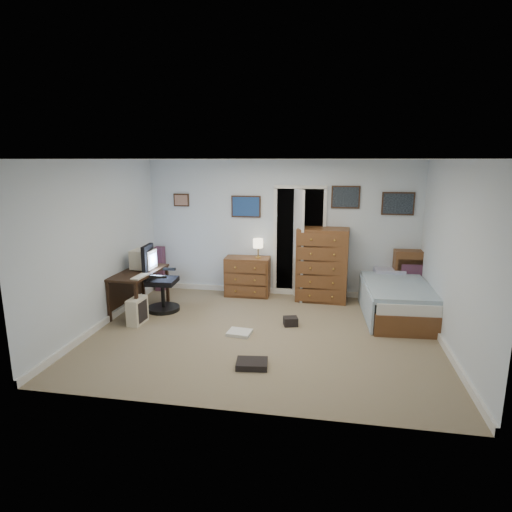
{
  "coord_description": "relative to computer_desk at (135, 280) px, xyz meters",
  "views": [
    {
      "loc": [
        0.9,
        -5.79,
        2.49
      ],
      "look_at": [
        -0.17,
        0.3,
        1.1
      ],
      "focal_mm": 30.0,
      "sensor_mm": 36.0,
      "label": 1
    }
  ],
  "objects": [
    {
      "name": "doorway",
      "position": [
        2.63,
        1.64,
        0.47
      ],
      "size": [
        0.96,
        1.12,
        2.05
      ],
      "color": "black",
      "rests_on": "floor"
    },
    {
      "name": "computer_desk",
      "position": [
        0.0,
        0.0,
        0.0
      ],
      "size": [
        0.61,
        1.22,
        0.69
      ],
      "rotation": [
        0.0,
        0.0,
        -0.05
      ],
      "color": "black",
      "rests_on": "floor"
    },
    {
      "name": "tall_dresser",
      "position": [
        3.07,
        1.12,
        0.13
      ],
      "size": [
        0.93,
        0.58,
        1.32
      ],
      "primitive_type": "cube",
      "rotation": [
        0.0,
        0.0,
        -0.06
      ],
      "color": "brown",
      "rests_on": "floor"
    },
    {
      "name": "keyboard",
      "position": [
        0.26,
        -0.35,
        0.17
      ],
      "size": [
        0.16,
        0.37,
        0.02
      ],
      "primitive_type": "cube",
      "rotation": [
        0.0,
        0.0,
        -0.05
      ],
      "color": "beige",
      "rests_on": "computer_desk"
    },
    {
      "name": "office_chair",
      "position": [
        0.39,
        0.08,
        -0.1
      ],
      "size": [
        0.57,
        0.57,
        1.13
      ],
      "rotation": [
        0.0,
        0.0,
        0.06
      ],
      "color": "black",
      "rests_on": "floor"
    },
    {
      "name": "wall_posters",
      "position": [
        2.85,
        1.35,
        1.22
      ],
      "size": [
        4.38,
        0.04,
        0.6
      ],
      "color": "#331E11",
      "rests_on": "floor"
    },
    {
      "name": "media_stack",
      "position": [
        -0.04,
        1.17,
        -0.1
      ],
      "size": [
        0.17,
        0.17,
        0.86
      ],
      "primitive_type": "cube",
      "rotation": [
        0.0,
        0.0,
        -0.0
      ],
      "color": "maroon",
      "rests_on": "floor"
    },
    {
      "name": "low_dresser",
      "position": [
        1.69,
        1.15,
        -0.17
      ],
      "size": [
        0.83,
        0.43,
        0.73
      ],
      "primitive_type": "cube",
      "rotation": [
        0.0,
        0.0,
        0.03
      ],
      "color": "brown",
      "rests_on": "floor"
    },
    {
      "name": "floor",
      "position": [
        2.28,
        -0.63,
        -0.54
      ],
      "size": [
        5.0,
        4.0,
        0.02
      ],
      "primitive_type": "cube",
      "color": "#83725B",
      "rests_on": "ground"
    },
    {
      "name": "crt_monitor",
      "position": [
        0.1,
        0.15,
        0.33
      ],
      "size": [
        0.37,
        0.35,
        0.33
      ],
      "rotation": [
        0.0,
        0.0,
        -0.05
      ],
      "color": "beige",
      "rests_on": "computer_desk"
    },
    {
      "name": "headboard_bookcase",
      "position": [
        4.85,
        1.23,
        -0.03
      ],
      "size": [
        1.07,
        0.32,
        0.95
      ],
      "rotation": [
        0.0,
        0.0,
        0.05
      ],
      "color": "brown",
      "rests_on": "floor"
    },
    {
      "name": "pc_tower",
      "position": [
        0.28,
        -0.55,
        -0.32
      ],
      "size": [
        0.21,
        0.4,
        0.41
      ],
      "rotation": [
        0.0,
        0.0,
        -0.05
      ],
      "color": "beige",
      "rests_on": "floor"
    },
    {
      "name": "table_lamp",
      "position": [
        1.89,
        1.15,
        0.46
      ],
      "size": [
        0.19,
        0.19,
        0.36
      ],
      "rotation": [
        0.0,
        0.0,
        0.03
      ],
      "color": "gold",
      "rests_on": "low_dresser"
    },
    {
      "name": "bed",
      "position": [
        4.27,
        0.5,
        -0.24
      ],
      "size": [
        1.09,
        1.91,
        0.61
      ],
      "rotation": [
        0.0,
        0.0,
        0.05
      ],
      "color": "brown",
      "rests_on": "floor"
    },
    {
      "name": "floor_clutter",
      "position": [
        2.3,
        -1.02,
        -0.49
      ],
      "size": [
        1.01,
        1.7,
        0.13
      ],
      "rotation": [
        0.0,
        0.0,
        0.23
      ],
      "color": "silver",
      "rests_on": "floor"
    }
  ]
}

